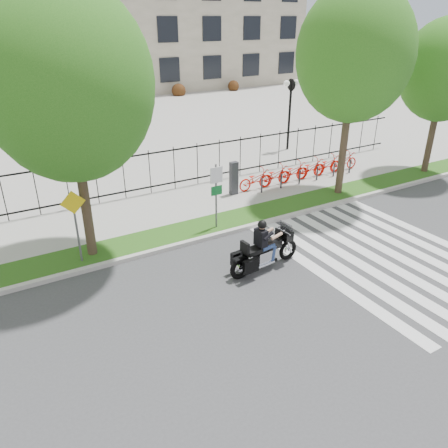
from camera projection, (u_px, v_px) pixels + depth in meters
ground at (269, 296)px, 12.88m from camera, size 120.00×120.00×0.00m
curb at (204, 239)px, 16.04m from camera, size 60.00×0.20×0.15m
grass_verge at (193, 230)px, 16.70m from camera, size 60.00×1.50×0.15m
sidewalk at (167, 207)px, 18.65m from camera, size 60.00×3.50×0.15m
plaza at (71, 127)px, 32.33m from camera, size 80.00×34.00×0.10m
crosswalk_stripes at (382, 255)px, 15.08m from camera, size 5.70×8.00×0.01m
iron_fence at (150, 172)px, 19.55m from camera, size 30.00×0.06×2.00m
lamp_post_right at (291, 97)px, 25.41m from camera, size 1.06×0.70×4.25m
street_tree_1 at (68, 84)px, 12.52m from camera, size 5.03×5.03×8.46m
street_tree_2 at (355, 54)px, 17.52m from camera, size 4.74×4.74×8.67m
street_tree_3 at (445, 71)px, 20.70m from camera, size 4.18×4.18×7.40m
bike_share_station at (301, 170)px, 21.44m from camera, size 7.77×0.85×1.50m
sign_pole_regulatory at (216, 188)px, 16.07m from camera, size 0.50×0.09×2.50m
sign_pole_warning at (75, 217)px, 13.74m from camera, size 0.78×0.09×2.49m
motorcycle_rider at (265, 249)px, 13.98m from camera, size 2.77×0.88×2.13m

